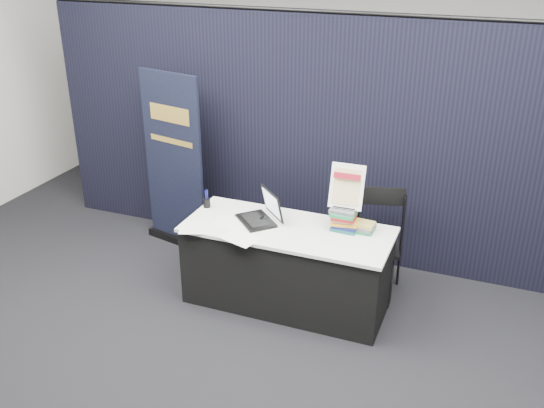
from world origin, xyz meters
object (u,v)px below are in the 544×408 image
at_px(pullup_banner, 174,172).
at_px(book_stack_short, 363,227).
at_px(book_stack_tall, 344,219).
at_px(info_sign, 347,187).
at_px(stacking_chair, 375,238).
at_px(display_table, 287,266).
at_px(laptop, 258,213).

bearing_deg(pullup_banner, book_stack_short, -0.21).
relative_size(book_stack_tall, info_sign, 0.56).
xyz_separation_m(book_stack_tall, pullup_banner, (-1.94, 0.51, -0.03)).
relative_size(book_stack_tall, stacking_chair, 0.22).
bearing_deg(display_table, info_sign, 20.70).
distance_m(laptop, stacking_chair, 1.09).
xyz_separation_m(laptop, pullup_banner, (-1.18, 0.59, 0.00)).
xyz_separation_m(laptop, stacking_chair, (0.97, 0.43, -0.27)).
height_order(display_table, book_stack_short, book_stack_short).
height_order(display_table, stacking_chair, stacking_chair).
bearing_deg(laptop, book_stack_short, 51.55).
distance_m(laptop, book_stack_short, 0.92).
bearing_deg(display_table, laptop, 168.49).
height_order(display_table, pullup_banner, pullup_banner).
height_order(book_stack_tall, book_stack_short, book_stack_tall).
bearing_deg(stacking_chair, book_stack_tall, -134.40).
xyz_separation_m(display_table, stacking_chair, (0.67, 0.49, 0.16)).
relative_size(book_stack_tall, book_stack_short, 1.05).
height_order(display_table, info_sign, info_sign).
bearing_deg(book_stack_tall, info_sign, 90.00).
distance_m(display_table, pullup_banner, 1.68).
xyz_separation_m(laptop, info_sign, (0.76, 0.11, 0.32)).
bearing_deg(laptop, pullup_banner, -162.11).
bearing_deg(display_table, book_stack_tall, 17.28).
distance_m(info_sign, pullup_banner, 2.02).
height_order(display_table, laptop, laptop).
relative_size(book_stack_short, stacking_chair, 0.21).
bearing_deg(display_table, pullup_banner, 156.39).
distance_m(laptop, book_stack_tall, 0.76).
height_order(book_stack_tall, stacking_chair, stacking_chair).
bearing_deg(book_stack_short, laptop, -172.75).
bearing_deg(info_sign, stacking_chair, 55.66).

